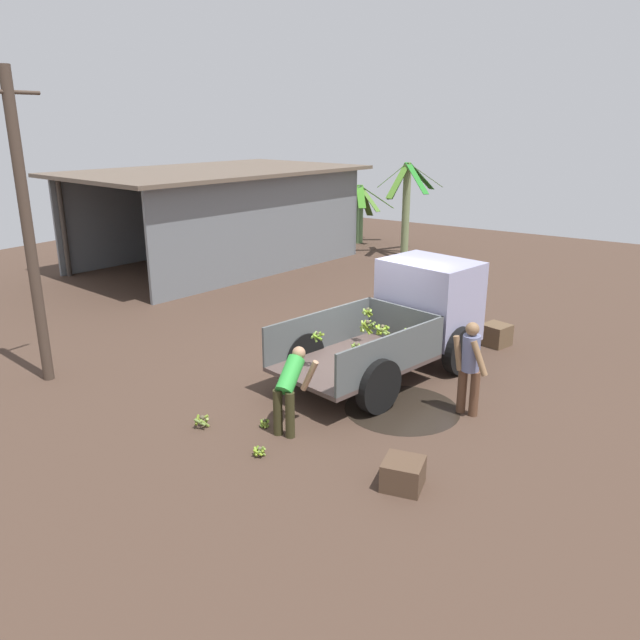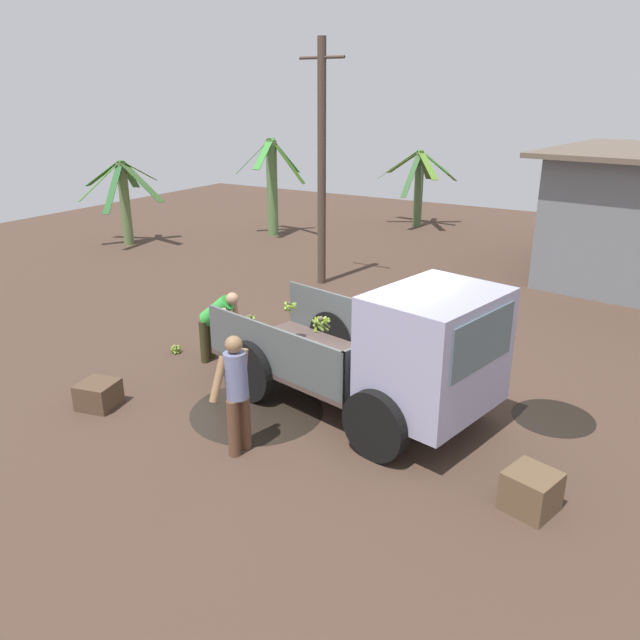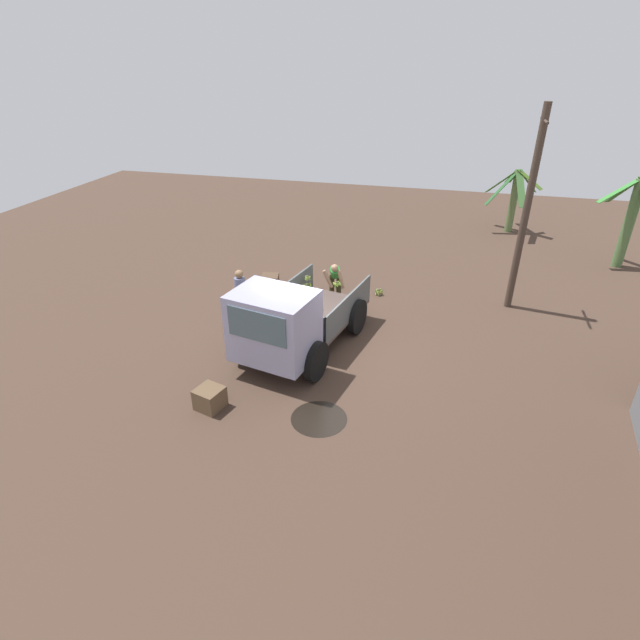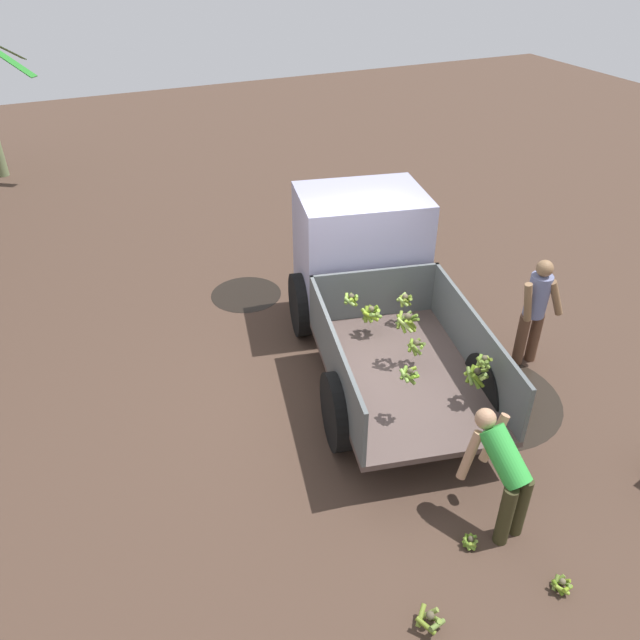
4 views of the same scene
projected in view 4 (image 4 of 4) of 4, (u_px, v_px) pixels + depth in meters
ground at (350, 378)px, 8.84m from camera, size 36.00×36.00×0.00m
mud_patch_0 at (246, 294)px, 10.75m from camera, size 1.21×1.21×0.01m
mud_patch_1 at (485, 398)px, 8.48m from camera, size 2.03×2.03×0.01m
cargo_truck at (368, 271)px, 9.15m from camera, size 4.69×2.84×2.13m
person_foreground_visitor at (535, 308)px, 8.65m from camera, size 0.37×0.68×1.67m
person_worker_loading at (503, 470)px, 6.34m from camera, size 0.77×0.68×1.34m
banana_bunch_on_ground_0 at (430, 619)px, 5.71m from camera, size 0.30×0.28×0.21m
banana_bunch_on_ground_1 at (470, 541)px, 6.46m from camera, size 0.18×0.19×0.15m
banana_bunch_on_ground_2 at (562, 584)px, 6.05m from camera, size 0.21×0.21×0.16m
wooden_crate_1 at (365, 251)px, 11.59m from camera, size 0.68×0.68×0.49m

